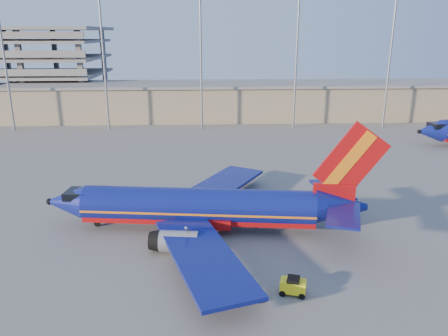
{
  "coord_description": "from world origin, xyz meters",
  "views": [
    {
      "loc": [
        -4.51,
        -47.32,
        20.07
      ],
      "look_at": [
        -2.14,
        4.14,
        4.0
      ],
      "focal_mm": 35.0,
      "sensor_mm": 36.0,
      "label": 1
    }
  ],
  "objects": [
    {
      "name": "ground",
      "position": [
        0.0,
        0.0,
        0.0
      ],
      "size": [
        220.0,
        220.0,
        0.0
      ],
      "primitive_type": "plane",
      "color": "slate",
      "rests_on": "ground"
    },
    {
      "name": "luggage_pile",
      "position": [
        -1.72,
        -16.81,
        0.23
      ],
      "size": [
        3.08,
        3.35,
        0.55
      ],
      "color": "black",
      "rests_on": "ground"
    },
    {
      "name": "baggage_tug",
      "position": [
        2.4,
        -17.23,
        0.77
      ],
      "size": [
        2.32,
        1.78,
        1.47
      ],
      "rotation": [
        0.0,
        0.0,
        -0.3
      ],
      "color": "yellow",
      "rests_on": "ground"
    },
    {
      "name": "aircraft_main",
      "position": [
        -4.4,
        -4.95,
        2.55
      ],
      "size": [
        35.23,
        33.72,
        11.95
      ],
      "rotation": [
        0.0,
        0.0,
        -0.12
      ],
      "color": "navy",
      "rests_on": "ground"
    },
    {
      "name": "light_mast_row",
      "position": [
        5.0,
        46.0,
        17.55
      ],
      "size": [
        101.6,
        1.6,
        28.65
      ],
      "color": "gray",
      "rests_on": "ground"
    },
    {
      "name": "terminal_building",
      "position": [
        10.0,
        58.0,
        4.32
      ],
      "size": [
        122.0,
        16.0,
        8.5
      ],
      "color": "gray",
      "rests_on": "ground"
    }
  ]
}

